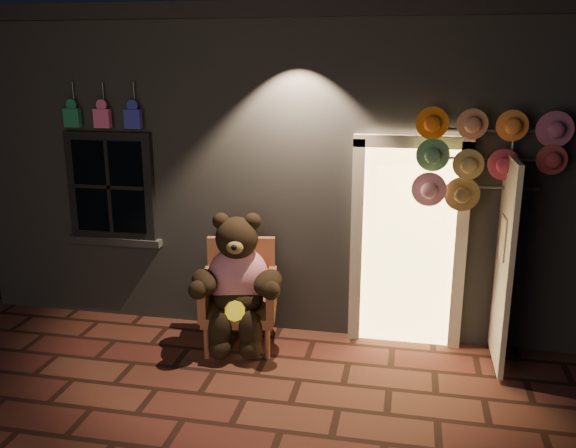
# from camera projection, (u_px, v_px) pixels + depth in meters

# --- Properties ---
(ground) EXTENTS (60.00, 60.00, 0.00)m
(ground) POSITION_uv_depth(u_px,v_px,m) (244.00, 399.00, 5.40)
(ground) COLOR #572F21
(ground) RESTS_ON ground
(shop_building) EXTENTS (7.30, 5.95, 3.51)m
(shop_building) POSITION_uv_depth(u_px,v_px,m) (317.00, 144.00, 8.71)
(shop_building) COLOR slate
(shop_building) RESTS_ON ground
(wicker_armchair) EXTENTS (0.85, 0.79, 1.09)m
(wicker_armchair) POSITION_uv_depth(u_px,v_px,m) (240.00, 294.00, 6.35)
(wicker_armchair) COLOR #9C5F3C
(wicker_armchair) RESTS_ON ground
(teddy_bear) EXTENTS (1.00, 0.85, 1.39)m
(teddy_bear) POSITION_uv_depth(u_px,v_px,m) (237.00, 282.00, 6.17)
(teddy_bear) COLOR #D11643
(teddy_bear) RESTS_ON ground
(hat_rack) EXTENTS (1.40, 0.22, 2.47)m
(hat_rack) POSITION_uv_depth(u_px,v_px,m) (481.00, 157.00, 5.70)
(hat_rack) COLOR #59595E
(hat_rack) RESTS_ON ground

